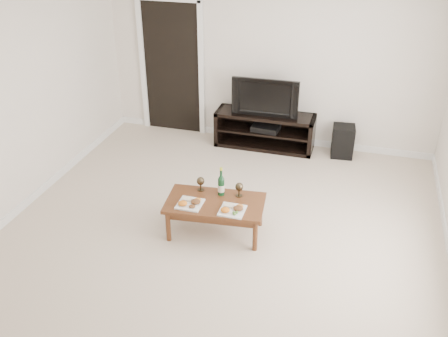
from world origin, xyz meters
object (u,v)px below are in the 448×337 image
(media_console, at_px, (265,130))
(television, at_px, (266,96))
(subwoofer, at_px, (343,141))
(coffee_table, at_px, (215,217))

(media_console, distance_m, television, 0.56)
(media_console, bearing_deg, subwoofer, 1.47)
(television, height_order, coffee_table, television)
(coffee_table, bearing_deg, television, 88.27)
(television, relative_size, coffee_table, 0.90)
(media_console, height_order, coffee_table, media_console)
(media_console, xyz_separation_m, television, (-0.00, 0.00, 0.56))
(television, height_order, subwoofer, television)
(media_console, bearing_deg, television, 180.00)
(television, bearing_deg, subwoofer, 0.08)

